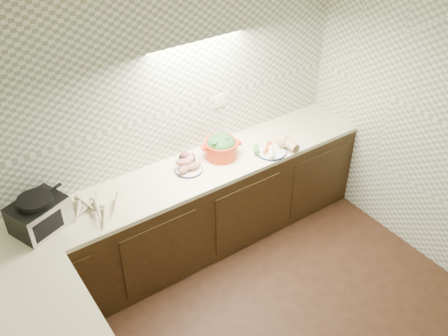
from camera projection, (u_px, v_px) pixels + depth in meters
room at (314, 200)px, 2.89m from camera, size 3.60×3.60×2.60m
counter at (167, 307)px, 3.73m from camera, size 3.60×3.60×0.90m
toaster_oven at (39, 214)px, 3.70m from camera, size 0.47×0.42×0.28m
parsnip_pile at (96, 208)px, 3.91m from camera, size 0.38×0.36×0.07m
sweet_potato_plate at (188, 166)px, 4.34m from camera, size 0.25×0.25×0.12m
onion_bowl at (187, 158)px, 4.44m from camera, size 0.15×0.15×0.11m
dutch_oven at (221, 147)px, 4.48m from camera, size 0.39×0.39×0.21m
veg_plate at (276, 146)px, 4.59m from camera, size 0.39×0.28×0.13m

